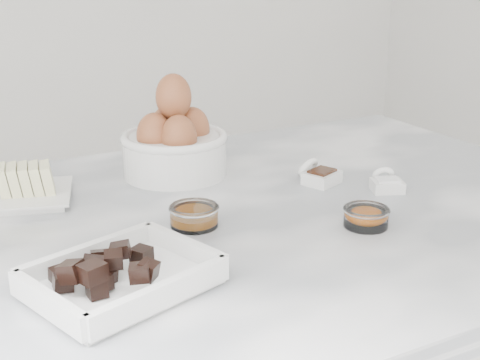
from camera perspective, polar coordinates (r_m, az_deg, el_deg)
name	(u,v)px	position (r m, az deg, el deg)	size (l,w,h in m)	color
marble_slab	(238,225)	(1.01, -0.19, -3.90)	(1.20, 0.80, 0.04)	silver
chocolate_dish	(122,272)	(0.78, -10.03, -7.73)	(0.24, 0.21, 0.05)	white
butter_plate	(22,188)	(1.09, -18.07, -0.66)	(0.17, 0.17, 0.06)	white
sugar_ramekin	(200,161)	(1.16, -3.46, 1.67)	(0.08, 0.08, 0.05)	white
egg_bowl	(174,143)	(1.16, -5.63, 3.17)	(0.19, 0.19, 0.18)	white
honey_bowl	(194,215)	(0.95, -3.94, -3.02)	(0.07, 0.07, 0.03)	white
zest_bowl	(366,216)	(0.96, 10.71, -3.04)	(0.07, 0.07, 0.03)	white
vanilla_spoon	(318,175)	(1.13, 6.70, 0.45)	(0.07, 0.08, 0.04)	white
salt_spoon	(386,183)	(1.12, 12.37, -0.22)	(0.06, 0.07, 0.04)	white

